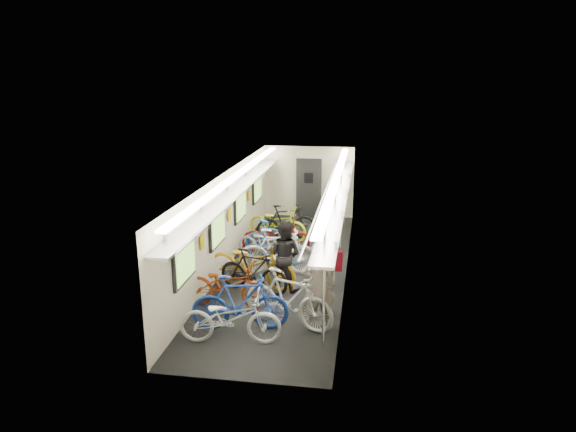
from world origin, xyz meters
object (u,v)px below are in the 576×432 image
(bicycle_0, at_px, (230,318))
(backpack, at_px, (335,261))
(passenger_mid, at_px, (284,255))
(bicycle_1, at_px, (240,303))
(passenger_near, at_px, (318,285))

(bicycle_0, bearing_deg, backpack, -64.98)
(passenger_mid, relative_size, backpack, 4.25)
(bicycle_1, relative_size, passenger_mid, 1.14)
(bicycle_0, relative_size, passenger_mid, 1.15)
(bicycle_0, relative_size, passenger_near, 1.05)
(bicycle_0, bearing_deg, passenger_near, -68.45)
(passenger_mid, bearing_deg, passenger_near, 136.09)
(passenger_mid, distance_m, backpack, 1.97)
(bicycle_0, height_order, passenger_mid, passenger_mid)
(passenger_near, height_order, passenger_mid, passenger_near)
(bicycle_0, distance_m, passenger_mid, 2.63)
(backpack, bearing_deg, passenger_mid, 123.49)
(bicycle_0, distance_m, backpack, 2.23)
(passenger_near, bearing_deg, bicycle_0, 11.91)
(bicycle_1, distance_m, passenger_near, 1.51)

